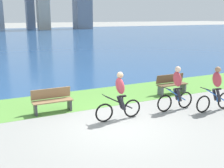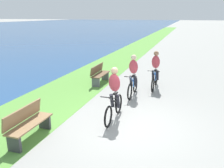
{
  "view_description": "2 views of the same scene",
  "coord_description": "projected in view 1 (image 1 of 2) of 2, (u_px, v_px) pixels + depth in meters",
  "views": [
    {
      "loc": [
        -3.93,
        -7.66,
        3.54
      ],
      "look_at": [
        0.35,
        1.11,
        1.16
      ],
      "focal_mm": 44.79,
      "sensor_mm": 36.0,
      "label": 1
    },
    {
      "loc": [
        -6.29,
        -1.54,
        3.23
      ],
      "look_at": [
        0.09,
        0.53,
        1.26
      ],
      "focal_mm": 37.8,
      "sensor_mm": 36.0,
      "label": 2
    }
  ],
  "objects": [
    {
      "name": "ground_plane",
      "position": [
        117.0,
        126.0,
        9.2
      ],
      "size": [
        300.0,
        300.0,
        0.0
      ],
      "primitive_type": "plane",
      "color": "gray"
    },
    {
      "name": "cyclist_distant_rear",
      "position": [
        216.0,
        89.0,
        10.57
      ],
      "size": [
        1.75,
        0.52,
        1.71
      ],
      "color": "black",
      "rests_on": "ground"
    },
    {
      "name": "cyclist_trailing",
      "position": [
        177.0,
        89.0,
        10.64
      ],
      "size": [
        1.66,
        0.52,
        1.71
      ],
      "color": "black",
      "rests_on": "ground"
    },
    {
      "name": "grass_strip_bayside",
      "position": [
        82.0,
        99.0,
        12.19
      ],
      "size": [
        120.0,
        2.91,
        0.01
      ],
      "primitive_type": "cube",
      "color": "#59933D",
      "rests_on": "ground"
    },
    {
      "name": "bench_near_path",
      "position": [
        52.0,
        101.0,
        10.49
      ],
      "size": [
        1.5,
        0.47,
        0.9
      ],
      "color": "olive",
      "rests_on": "ground"
    },
    {
      "name": "cyclist_lead",
      "position": [
        120.0,
        96.0,
        9.64
      ],
      "size": [
        1.76,
        0.52,
        1.7
      ],
      "color": "black",
      "rests_on": "ground"
    },
    {
      "name": "bench_far_along_path",
      "position": [
        171.0,
        84.0,
        13.02
      ],
      "size": [
        1.5,
        0.47,
        0.9
      ],
      "color": "brown",
      "rests_on": "ground"
    },
    {
      "name": "bay_water_surface",
      "position": [
        1.0,
        38.0,
        46.62
      ],
      "size": [
        300.0,
        75.97,
        0.0
      ],
      "primitive_type": "cube",
      "color": "navy",
      "rests_on": "ground"
    }
  ]
}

